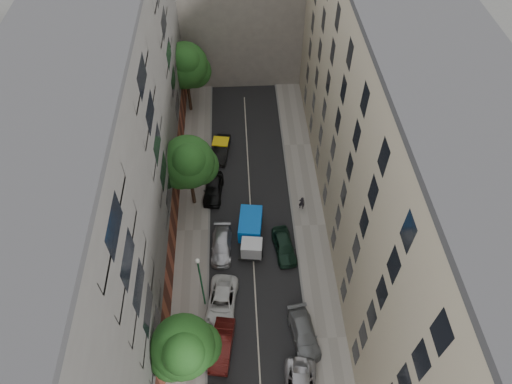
{
  "coord_description": "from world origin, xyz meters",
  "views": [
    {
      "loc": [
        -0.89,
        -25.21,
        34.92
      ],
      "look_at": [
        0.38,
        -0.6,
        6.0
      ],
      "focal_mm": 32.0,
      "sensor_mm": 36.0,
      "label": 1
    }
  ],
  "objects": [
    {
      "name": "ground",
      "position": [
        0.0,
        0.0,
        0.0
      ],
      "size": [
        120.0,
        120.0,
        0.0
      ],
      "primitive_type": "plane",
      "color": "#4C4C49",
      "rests_on": "ground"
    },
    {
      "name": "car_left_3",
      "position": [
        -2.8,
        -2.2,
        0.64
      ],
      "size": [
        2.02,
        4.5,
        1.28
      ],
      "primitive_type": "imported",
      "rotation": [
        0.0,
        0.0,
        -0.05
      ],
      "color": "#B0B1B5",
      "rests_on": "ground"
    },
    {
      "name": "building_left",
      "position": [
        -11.0,
        0.0,
        10.0
      ],
      "size": [
        8.0,
        44.0,
        20.0
      ],
      "primitive_type": "cube",
      "color": "#4C4A47",
      "rests_on": "ground"
    },
    {
      "name": "car_left_5",
      "position": [
        -2.8,
        10.13,
        0.71
      ],
      "size": [
        2.17,
        4.5,
        1.42
      ],
      "primitive_type": "imported",
      "rotation": [
        0.0,
        0.0,
        -0.16
      ],
      "color": "black",
      "rests_on": "ground"
    },
    {
      "name": "tarp_truck",
      "position": [
        -0.12,
        -1.26,
        1.24
      ],
      "size": [
        2.47,
        5.08,
        2.25
      ],
      "rotation": [
        0.0,
        0.0,
        -0.12
      ],
      "color": "black",
      "rests_on": "ground"
    },
    {
      "name": "car_left_4",
      "position": [
        -3.6,
        4.54,
        0.75
      ],
      "size": [
        2.22,
        4.54,
        1.49
      ],
      "primitive_type": "imported",
      "rotation": [
        0.0,
        0.0,
        -0.11
      ],
      "color": "black",
      "rests_on": "ground"
    },
    {
      "name": "road_surface",
      "position": [
        0.0,
        0.0,
        0.01
      ],
      "size": [
        8.0,
        44.0,
        0.02
      ],
      "primitive_type": "cube",
      "color": "black",
      "rests_on": "ground"
    },
    {
      "name": "tree_mid",
      "position": [
        -5.39,
        3.3,
        5.63
      ],
      "size": [
        5.15,
        4.86,
        8.23
      ],
      "color": "#382619",
      "rests_on": "sidewalk_left"
    },
    {
      "name": "car_left_1",
      "position": [
        -2.8,
        -11.4,
        0.72
      ],
      "size": [
        2.19,
        4.55,
        1.44
      ],
      "primitive_type": "imported",
      "rotation": [
        0.0,
        0.0,
        -0.16
      ],
      "color": "#49110E",
      "rests_on": "ground"
    },
    {
      "name": "pedestrian",
      "position": [
        4.93,
        2.11,
        0.94
      ],
      "size": [
        0.66,
        0.54,
        1.58
      ],
      "primitive_type": "imported",
      "rotation": [
        0.0,
        0.0,
        2.82
      ],
      "color": "black",
      "rests_on": "sidewalk_right"
    },
    {
      "name": "car_left_2",
      "position": [
        -2.8,
        -7.8,
        0.69
      ],
      "size": [
        2.96,
        5.24,
        1.38
      ],
      "primitive_type": "imported",
      "rotation": [
        0.0,
        0.0,
        -0.14
      ],
      "color": "silver",
      "rests_on": "ground"
    },
    {
      "name": "car_right_2",
      "position": [
        2.8,
        -2.6,
        0.72
      ],
      "size": [
        2.25,
        4.42,
        1.44
      ],
      "primitive_type": "imported",
      "rotation": [
        0.0,
        0.0,
        0.13
      ],
      "color": "black",
      "rests_on": "ground"
    },
    {
      "name": "tree_far",
      "position": [
        -6.3,
        17.57,
        6.04
      ],
      "size": [
        5.34,
        5.07,
        8.8
      ],
      "color": "#382619",
      "rests_on": "sidewalk_left"
    },
    {
      "name": "building_right",
      "position": [
        11.0,
        0.0,
        10.0
      ],
      "size": [
        8.0,
        44.0,
        20.0
      ],
      "primitive_type": "cube",
      "color": "tan",
      "rests_on": "ground"
    },
    {
      "name": "car_right_1",
      "position": [
        3.6,
        -10.8,
        0.66
      ],
      "size": [
        2.54,
        4.81,
        1.33
      ],
      "primitive_type": "imported",
      "rotation": [
        0.0,
        0.0,
        0.15
      ],
      "color": "slate",
      "rests_on": "ground"
    },
    {
      "name": "lamp_post",
      "position": [
        -4.2,
        -7.57,
        4.32
      ],
      "size": [
        0.36,
        0.36,
        6.83
      ],
      "color": "#1B5F37",
      "rests_on": "sidewalk_left"
    },
    {
      "name": "sidewalk_right",
      "position": [
        5.5,
        0.0,
        0.07
      ],
      "size": [
        3.0,
        44.0,
        0.15
      ],
      "primitive_type": "cube",
      "color": "gray",
      "rests_on": "ground"
    },
    {
      "name": "sidewalk_left",
      "position": [
        -5.5,
        0.0,
        0.07
      ],
      "size": [
        3.0,
        44.0,
        0.15
      ],
      "primitive_type": "cube",
      "color": "gray",
      "rests_on": "ground"
    },
    {
      "name": "tree_near",
      "position": [
        -4.95,
        -13.54,
        5.68
      ],
      "size": [
        4.7,
        4.33,
        8.11
      ],
      "color": "#382619",
      "rests_on": "sidewalk_left"
    }
  ]
}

